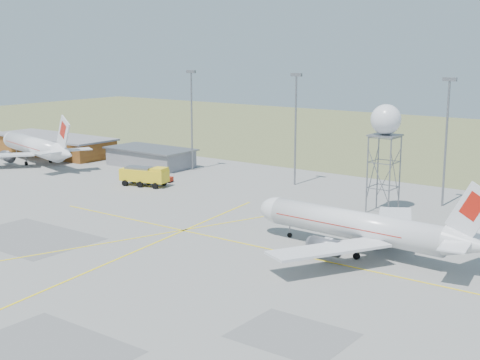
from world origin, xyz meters
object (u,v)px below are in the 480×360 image
Objects in this scene: airliner_main at (359,227)px; airliner_far at (35,147)px; baggage_tug at (167,179)px; fire_truck at (145,177)px; radar_tower at (384,152)px.

airliner_far is at bearing -7.57° from airliner_main.
airliner_far is 16.37× the size of baggage_tug.
airliner_far reaches higher than fire_truck.
radar_tower is (79.91, 4.66, 5.76)m from airliner_far.
fire_truck is (-49.81, 13.08, -1.60)m from airliner_main.
fire_truck is at bearing -170.31° from airliner_far.
radar_tower is 43.57m from baggage_tug.
airliner_main is 52.29m from baggage_tug.
radar_tower is at bearing -4.99° from baggage_tug.
fire_truck is at bearing -11.71° from airliner_main.
radar_tower is (-6.41, 20.77, 6.05)m from airliner_main.
radar_tower is at bearing -162.23° from airliner_far.
radar_tower reaches higher than fire_truck.
baggage_tug is at bearing -176.36° from radar_tower.
airliner_main reaches higher than baggage_tug.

